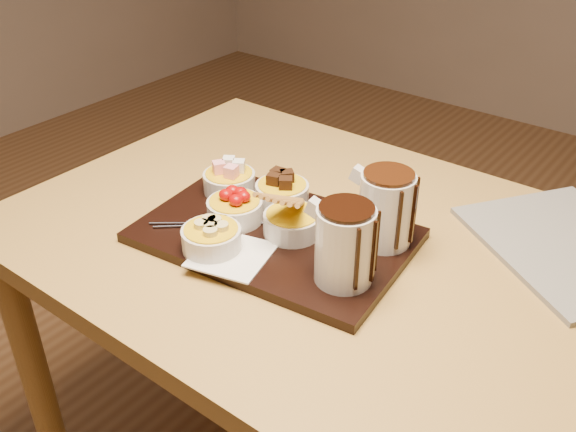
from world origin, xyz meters
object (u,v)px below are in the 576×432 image
Objects in this scene: bowl_strawberries at (235,211)px; pitcher_milk_chocolate at (386,210)px; dining_table at (337,287)px; serving_board at (275,235)px; newspaper at (571,246)px; pitcher_dark_chocolate at (345,246)px.

bowl_strawberries is 0.80× the size of pitcher_milk_chocolate.
dining_table is 0.19m from pitcher_milk_chocolate.
newspaper is (0.42, 0.29, -0.00)m from serving_board.
pitcher_dark_chocolate is 0.13m from pitcher_milk_chocolate.
serving_board reaches higher than dining_table.
pitcher_milk_chocolate is at bearing 85.60° from pitcher_dark_chocolate.
serving_board is 4.60× the size of bowl_strawberries.
serving_board is at bearing 160.02° from pitcher_dark_chocolate.
newspaper reaches higher than dining_table.
dining_table is 0.16m from serving_board.
bowl_strawberries reaches higher than newspaper.
bowl_strawberries is 0.80× the size of pitcher_dark_chocolate.
dining_table is 0.41m from newspaper.
pitcher_milk_chocolate reaches higher than dining_table.
pitcher_dark_chocolate reaches higher than serving_board.
serving_board is at bearing 10.00° from bowl_strawberries.
pitcher_milk_chocolate is at bearing 21.80° from serving_board.
pitcher_dark_chocolate reaches higher than newspaper.
pitcher_dark_chocolate reaches higher than dining_table.
newspaper is at bearing 31.28° from bowl_strawberries.
dining_table is 0.22m from pitcher_dark_chocolate.
pitcher_dark_chocolate reaches higher than bowl_strawberries.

